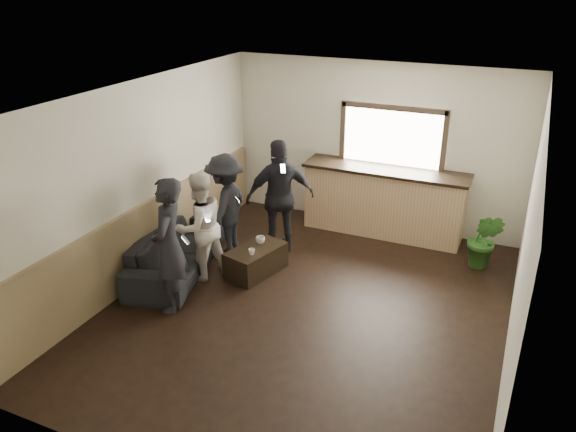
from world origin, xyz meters
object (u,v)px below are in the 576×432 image
at_px(person_b, 200,226).
at_px(person_c, 226,206).
at_px(sofa, 177,250).
at_px(person_a, 169,246).
at_px(cup_b, 252,252).
at_px(person_d, 280,197).
at_px(bar_counter, 384,197).
at_px(cup_a, 260,240).
at_px(potted_plant, 485,240).
at_px(coffee_table, 256,260).

distance_m(person_b, person_c, 0.74).
xyz_separation_m(sofa, person_a, (0.54, -0.88, 0.58)).
relative_size(cup_b, person_d, 0.05).
relative_size(bar_counter, person_a, 1.49).
height_order(bar_counter, cup_a, bar_counter).
relative_size(potted_plant, person_b, 0.56).
bearing_deg(person_a, person_b, 166.64).
xyz_separation_m(coffee_table, person_a, (-0.58, -1.26, 0.71)).
bearing_deg(coffee_table, cup_a, 93.00).
bearing_deg(person_d, cup_a, 50.56).
relative_size(cup_a, person_c, 0.08).
bearing_deg(cup_a, person_c, 166.35).
distance_m(bar_counter, person_b, 3.22).
relative_size(bar_counter, sofa, 1.22).
relative_size(person_a, person_d, 1.00).
distance_m(coffee_table, cup_a, 0.31).
height_order(person_b, person_c, person_c).
bearing_deg(cup_b, person_c, 143.11).
relative_size(sofa, potted_plant, 2.45).
xyz_separation_m(potted_plant, person_c, (-3.70, -1.18, 0.37)).
relative_size(coffee_table, person_c, 0.55).
bearing_deg(person_c, potted_plant, 103.21).
height_order(sofa, person_a, person_a).
bearing_deg(bar_counter, cup_b, -119.26).
relative_size(bar_counter, coffee_table, 3.00).
distance_m(cup_a, person_a, 1.61).
bearing_deg(person_d, person_b, 23.91).
distance_m(person_c, person_d, 0.85).
bearing_deg(potted_plant, cup_a, -156.11).
xyz_separation_m(sofa, potted_plant, (4.15, 1.90, 0.13)).
xyz_separation_m(cup_a, person_c, (-0.66, 0.16, 0.37)).
relative_size(sofa, person_c, 1.35).
distance_m(sofa, cup_b, 1.18).
xyz_separation_m(bar_counter, person_c, (-2.00, -1.78, 0.18)).
bearing_deg(person_b, bar_counter, 168.25).
bearing_deg(person_d, cup_b, 54.26).
relative_size(coffee_table, cup_a, 6.68).
bearing_deg(potted_plant, person_a, -142.41).
relative_size(person_a, person_c, 1.11).
relative_size(person_c, person_d, 0.90).
xyz_separation_m(potted_plant, person_b, (-3.70, -1.92, 0.35)).
distance_m(bar_counter, potted_plant, 1.81).
height_order(cup_a, person_a, person_a).
xyz_separation_m(cup_a, potted_plant, (3.04, 1.34, -0.00)).
bearing_deg(cup_b, person_a, -120.17).
distance_m(sofa, person_a, 1.19).
bearing_deg(potted_plant, sofa, -155.42).
distance_m(coffee_table, person_a, 1.56).
bearing_deg(person_d, sofa, 9.73).
bearing_deg(person_c, person_d, 120.02).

